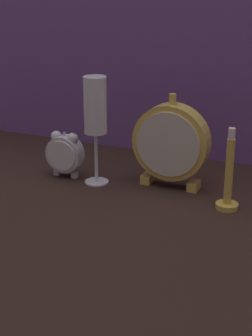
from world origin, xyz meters
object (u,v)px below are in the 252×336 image
Objects in this scene: mantel_clock_silver at (171,143)px; champagne_flute at (95,112)px; alarm_clock_twin_bell at (65,152)px; brass_candlestick at (228,182)px.

mantel_clock_silver is 0.87× the size of champagne_flute.
alarm_clock_twin_bell is at bearing -170.65° from mantel_clock_silver.
mantel_clock_silver is at bearing 15.72° from champagne_flute.
brass_candlestick is at bearing -3.50° from alarm_clock_twin_bell.
champagne_flute reaches higher than mantel_clock_silver.
champagne_flute is at bearing -164.28° from mantel_clock_silver.
champagne_flute is (-0.14, -0.04, 0.06)m from mantel_clock_silver.
brass_candlestick is at bearing -3.52° from champagne_flute.
champagne_flute is 1.42× the size of brass_candlestick.
mantel_clock_silver is at bearing 156.32° from brass_candlestick.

